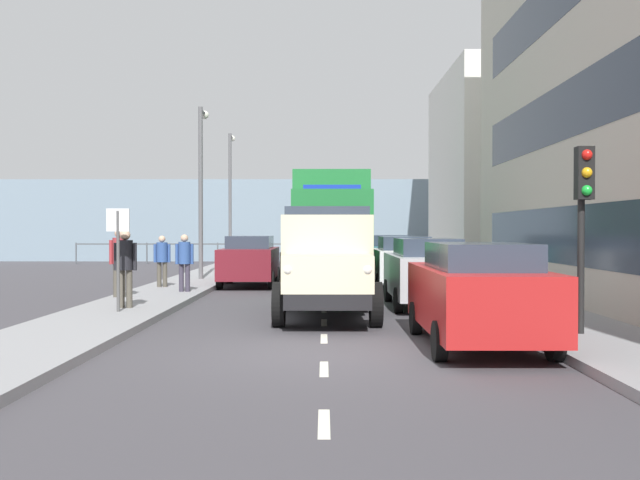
{
  "coord_description": "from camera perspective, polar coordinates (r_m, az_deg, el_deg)",
  "views": [
    {
      "loc": [
        -0.0,
        11.26,
        1.94
      ],
      "look_at": [
        0.13,
        -12.52,
        1.6
      ],
      "focal_mm": 40.7,
      "sensor_mm": 36.0,
      "label": 1
    }
  ],
  "objects": [
    {
      "name": "traffic_light_near",
      "position": [
        13.15,
        20.0,
        3.09
      ],
      "size": [
        0.28,
        0.41,
        3.2
      ],
      "color": "black",
      "rests_on": "sidewalk_left"
    },
    {
      "name": "car_white_kerbside_2",
      "position": [
        23.47,
        6.55,
        -1.73
      ],
      "size": [
        1.89,
        3.97,
        1.72
      ],
      "color": "white",
      "rests_on": "ground_plane"
    },
    {
      "name": "car_teal_kerbside_3",
      "position": [
        28.8,
        5.39,
        -1.26
      ],
      "size": [
        1.9,
        3.88,
        1.72
      ],
      "color": "#1E6670",
      "rests_on": "ground_plane"
    },
    {
      "name": "lamp_post_promenade",
      "position": [
        26.83,
        -9.31,
        4.97
      ],
      "size": [
        0.32,
        1.14,
        6.24
      ],
      "color": "#59595B",
      "rests_on": "sidewalk_right"
    },
    {
      "name": "pedestrian_couple_b",
      "position": [
        19.9,
        -15.52,
        -1.26
      ],
      "size": [
        0.53,
        0.34,
        1.81
      ],
      "color": "#4C473D",
      "rests_on": "sidewalk_right"
    },
    {
      "name": "ground_plane",
      "position": [
        20.6,
        0.31,
        -4.58
      ],
      "size": [
        80.0,
        80.0,
        0.0
      ],
      "primitive_type": "plane",
      "color": "#423F44"
    },
    {
      "name": "street_sign",
      "position": [
        16.4,
        -15.6,
        -0.1
      ],
      "size": [
        0.5,
        0.07,
        2.25
      ],
      "color": "#4C4C4C",
      "rests_on": "sidewalk_right"
    },
    {
      "name": "car_red_kerbside_near",
      "position": [
        12.3,
        12.29,
        -4.06
      ],
      "size": [
        1.87,
        4.46,
        1.72
      ],
      "color": "#B21E1E",
      "rests_on": "ground_plane"
    },
    {
      "name": "lamp_post_far",
      "position": [
        37.47,
        -7.06,
        4.16
      ],
      "size": [
        0.32,
        1.14,
        6.7
      ],
      "color": "#59595B",
      "rests_on": "sidewalk_right"
    },
    {
      "name": "car_silver_kerbside_1",
      "position": [
        18.33,
        8.31,
        -2.45
      ],
      "size": [
        1.83,
        4.37,
        1.72
      ],
      "color": "#B7BABF",
      "rests_on": "ground_plane"
    },
    {
      "name": "sea_horizon",
      "position": [
        44.36,
        0.32,
        1.55
      ],
      "size": [
        80.0,
        0.8,
        5.0
      ],
      "primitive_type": "cube",
      "color": "gray",
      "rests_on": "ground_plane"
    },
    {
      "name": "road_centreline_markings",
      "position": [
        20.18,
        0.31,
        -4.68
      ],
      "size": [
        0.12,
        37.92,
        0.01
      ],
      "color": "silver",
      "rests_on": "ground_plane"
    },
    {
      "name": "pedestrian_strolling",
      "position": [
        21.22,
        -10.62,
        -1.4
      ],
      "size": [
        0.53,
        0.34,
        1.65
      ],
      "color": "#383342",
      "rests_on": "sidewalk_right"
    },
    {
      "name": "pedestrian_couple_a",
      "position": [
        23.11,
        -12.32,
        -1.31
      ],
      "size": [
        0.53,
        0.34,
        1.6
      ],
      "color": "#4C473D",
      "rests_on": "sidewalk_right"
    },
    {
      "name": "sidewalk_right",
      "position": [
        21.11,
        -12.43,
        -4.26
      ],
      "size": [
        2.3,
        41.69,
        0.15
      ],
      "primitive_type": "cube",
      "color": "gray",
      "rests_on": "ground_plane"
    },
    {
      "name": "truck_vintage_cream",
      "position": [
        15.7,
        0.55,
        -1.95
      ],
      "size": [
        2.17,
        5.64,
        2.43
      ],
      "color": "black",
      "rests_on": "ground_plane"
    },
    {
      "name": "seawall_railing",
      "position": [
        40.77,
        0.32,
        -0.61
      ],
      "size": [
        28.08,
        0.08,
        1.2
      ],
      "color": "#4C5156",
      "rests_on": "ground_plane"
    },
    {
      "name": "lorry_cargo_green",
      "position": [
        24.93,
        0.87,
        1.14
      ],
      "size": [
        2.58,
        8.2,
        3.87
      ],
      "color": "#1E7033",
      "rests_on": "ground_plane"
    },
    {
      "name": "building_far_block",
      "position": [
        36.38,
        14.98,
        5.14
      ],
      "size": [
        6.76,
        10.22,
        9.38
      ],
      "color": "silver",
      "rests_on": "ground_plane"
    },
    {
      "name": "pedestrian_with_bag",
      "position": [
        17.14,
        -15.07,
        -1.66
      ],
      "size": [
        0.53,
        0.34,
        1.78
      ],
      "color": "#4C473D",
      "rests_on": "sidewalk_right"
    },
    {
      "name": "sidewalk_left",
      "position": [
        21.11,
        13.06,
        -4.26
      ],
      "size": [
        2.3,
        41.69,
        0.15
      ],
      "primitive_type": "cube",
      "color": "gray",
      "rests_on": "ground_plane"
    },
    {
      "name": "car_maroon_oppositeside_0",
      "position": [
        24.94,
        -5.55,
        -1.58
      ],
      "size": [
        1.86,
        4.23,
        1.72
      ],
      "color": "maroon",
      "rests_on": "ground_plane"
    }
  ]
}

